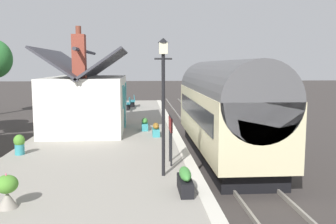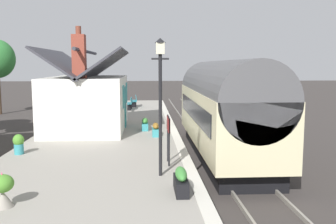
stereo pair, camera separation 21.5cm
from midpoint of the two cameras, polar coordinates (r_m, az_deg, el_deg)
name	(u,v)px [view 2 (the right image)]	position (r m, az deg, el deg)	size (l,w,h in m)	color
ground_plane	(198,148)	(18.39, 4.95, -5.66)	(160.00, 160.00, 0.00)	#383330
platform	(109,141)	(18.18, -8.76, -4.43)	(32.00, 6.70, 0.90)	gray
platform_edge_coping	(174,131)	(18.08, 1.27, -2.94)	(32.00, 0.36, 0.02)	beige
rail_near	(230,147)	(18.68, 9.90, -5.33)	(52.00, 0.08, 0.14)	gray
rail_far	(201,147)	(18.40, 5.51, -5.44)	(52.00, 0.08, 0.14)	gray
train	(224,108)	(16.47, 9.02, 0.60)	(10.70, 2.73, 4.32)	black
station_building	(88,100)	(18.93, -12.03, 1.76)	(6.56, 3.92, 4.92)	white
bench_by_lamp	(135,101)	(28.78, -4.99, 1.78)	(1.42, 0.49, 0.88)	#26727F
bench_near_building	(130,103)	(26.87, -5.72, 1.38)	(1.41, 0.45, 0.88)	#26727F
planter_by_door	(107,107)	(24.16, -9.16, 0.74)	(0.65, 0.65, 0.95)	teal
planter_edge_far	(19,144)	(14.37, -21.80, -4.58)	(0.40, 0.40, 0.73)	teal
planter_bench_right	(156,130)	(16.83, -1.55, -2.75)	(0.86, 0.32, 0.60)	teal
planter_edge_near	(3,190)	(9.25, -23.68, -11.09)	(0.51, 0.51, 0.83)	gray
planter_corner_building	(181,181)	(9.46, 2.70, -10.65)	(1.06, 0.32, 0.63)	black
planter_bench_left	(107,106)	(25.28, -9.20, 0.97)	(0.66, 0.66, 0.89)	teal
planter_under_sign	(145,124)	(18.33, -3.26, -1.92)	(0.78, 0.32, 0.61)	teal
lamp_post_platform	(160,82)	(10.45, -0.62, 4.73)	(0.32, 0.50, 3.98)	black
station_sign_board	(168,128)	(11.92, 0.59, -2.51)	(0.96, 0.06, 1.57)	black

